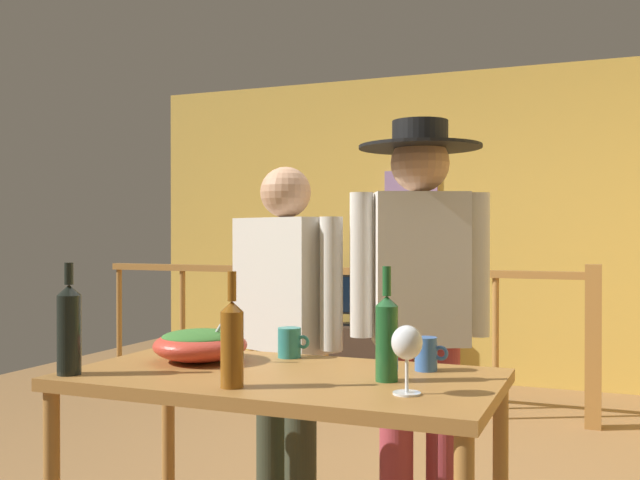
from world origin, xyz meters
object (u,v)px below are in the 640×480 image
at_px(wine_bottle_amber, 232,342).
at_px(mug_teal, 290,343).
at_px(mug_blue, 427,354).
at_px(framed_picture, 411,192).
at_px(person_standing_right, 420,297).
at_px(wine_bottle_green, 387,336).
at_px(stair_railing, 395,315).
at_px(serving_table, 282,401).
at_px(salad_bowl, 200,343).
at_px(flat_screen_tv, 354,296).
at_px(person_standing_left, 286,317).
at_px(tv_console, 355,353).
at_px(wine_glass, 407,345).
at_px(wine_bottle_dark, 69,328).

bearing_deg(wine_bottle_amber, mug_teal, 95.73).
bearing_deg(mug_blue, framed_picture, 105.44).
bearing_deg(mug_blue, person_standing_right, 106.78).
xyz_separation_m(mug_teal, mug_blue, (0.51, -0.06, 0.00)).
bearing_deg(mug_teal, wine_bottle_green, -31.47).
bearing_deg(stair_railing, serving_table, -81.13).
relative_size(stair_railing, salad_bowl, 11.62).
height_order(flat_screen_tv, wine_bottle_amber, wine_bottle_amber).
distance_m(salad_bowl, mug_blue, 0.78).
relative_size(serving_table, wine_bottle_green, 3.92).
distance_m(flat_screen_tv, person_standing_left, 3.11).
height_order(framed_picture, tv_console, framed_picture).
distance_m(framed_picture, person_standing_right, 3.51).
distance_m(stair_railing, person_standing_left, 2.23).
relative_size(framed_picture, tv_console, 0.51).
bearing_deg(wine_bottle_green, person_standing_right, 95.25).
xyz_separation_m(wine_bottle_green, mug_blue, (0.07, 0.21, -0.08)).
bearing_deg(person_standing_right, framed_picture, -98.56).
relative_size(framed_picture, wine_glass, 2.44).
distance_m(flat_screen_tv, mug_teal, 3.52).
bearing_deg(mug_blue, tv_console, 112.60).
distance_m(tv_console, wine_bottle_amber, 4.12).
xyz_separation_m(wine_bottle_amber, mug_teal, (-0.05, 0.52, -0.08)).
xyz_separation_m(wine_glass, person_standing_right, (-0.16, 0.79, 0.06)).
bearing_deg(person_standing_right, tv_console, -90.42).
bearing_deg(framed_picture, wine_glass, -75.45).
height_order(wine_bottle_dark, mug_teal, wine_bottle_dark).
distance_m(flat_screen_tv, serving_table, 3.81).
height_order(framed_picture, wine_bottle_dark, framed_picture).
xyz_separation_m(framed_picture, wine_bottle_amber, (0.58, -4.23, -0.67)).
distance_m(salad_bowl, wine_bottle_green, 0.70).
distance_m(serving_table, person_standing_right, 0.76).
relative_size(wine_bottle_green, mug_teal, 2.90).
relative_size(wine_bottle_dark, wine_bottle_amber, 1.05).
bearing_deg(flat_screen_tv, mug_blue, -67.21).
relative_size(framed_picture, wine_bottle_amber, 1.39).
xyz_separation_m(flat_screen_tv, person_standing_left, (0.75, -3.01, 0.18)).
relative_size(wine_bottle_dark, person_standing_right, 0.21).
relative_size(framed_picture, mug_teal, 3.92).
xyz_separation_m(flat_screen_tv, wine_bottle_dark, (0.43, -3.93, 0.23)).
xyz_separation_m(wine_bottle_amber, person_standing_right, (0.33, 0.89, 0.07)).
relative_size(framed_picture, mug_blue, 4.27).
bearing_deg(wine_bottle_amber, salad_bowl, 132.63).
bearing_deg(tv_console, mug_blue, -67.40).
relative_size(serving_table, person_standing_left, 0.89).
distance_m(person_standing_left, person_standing_right, 0.57).
xyz_separation_m(flat_screen_tv, person_standing_right, (1.32, -3.01, 0.28)).
height_order(stair_railing, person_standing_right, person_standing_right).
height_order(serving_table, mug_blue, mug_blue).
xyz_separation_m(wine_bottle_green, wine_bottle_dark, (-0.95, -0.27, 0.01)).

